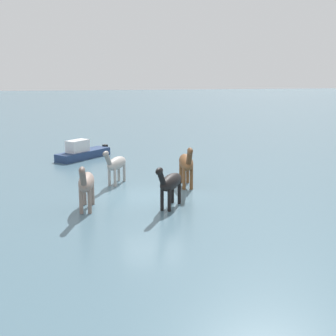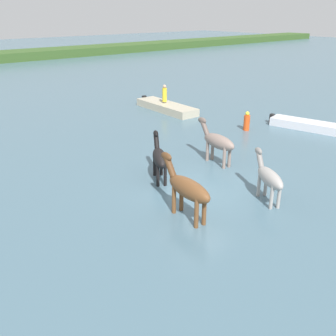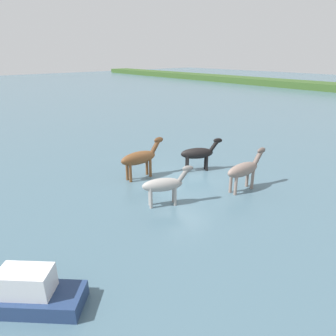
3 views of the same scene
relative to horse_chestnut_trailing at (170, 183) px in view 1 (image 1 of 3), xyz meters
name	(u,v)px [view 1 (image 1 of 3)]	position (x,y,z in m)	size (l,w,h in m)	color
ground_plane	(152,197)	(0.51, -1.62, -1.01)	(181.33, 181.33, 0.00)	#476675
horse_chestnut_trailing	(170,183)	(0.00, 0.00, 0.00)	(1.52, 2.20, 1.83)	black
horse_pinto_flank	(86,183)	(3.22, -0.26, 0.07)	(0.76, 2.52, 1.95)	gray
horse_gray_outer	(116,164)	(1.89, -4.10, -0.04)	(1.36, 2.16, 1.75)	#9E9993
horse_dun_straggler	(186,163)	(-1.26, -3.09, 0.11)	(0.74, 2.62, 2.03)	brown
boat_tender_starboard	(82,153)	(3.57, -10.63, -0.71)	(3.30, 3.37, 1.31)	navy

